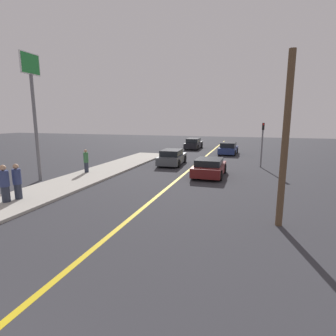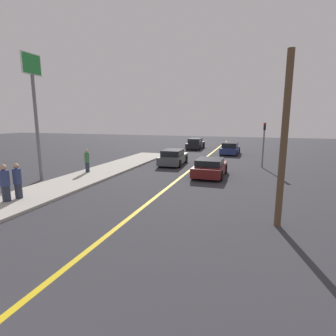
# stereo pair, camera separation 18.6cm
# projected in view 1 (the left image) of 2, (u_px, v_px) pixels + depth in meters

# --- Properties ---
(road_center_line) EXTENTS (0.20, 60.00, 0.01)m
(road_center_line) POSITION_uv_depth(u_px,v_px,m) (185.00, 173.00, 19.01)
(road_center_line) COLOR gold
(road_center_line) RESTS_ON ground_plane
(sidewalk_left) EXTENTS (3.14, 27.19, 0.13)m
(sidewalk_left) POSITION_uv_depth(u_px,v_px,m) (78.00, 180.00, 16.60)
(sidewalk_left) COLOR #ADA89E
(sidewalk_left) RESTS_ON ground_plane
(car_near_right_lane) EXTENTS (2.05, 3.97, 1.22)m
(car_near_right_lane) POSITION_uv_depth(u_px,v_px,m) (209.00, 167.00, 18.01)
(car_near_right_lane) COLOR maroon
(car_near_right_lane) RESTS_ON ground_plane
(car_ahead_center) EXTENTS (2.04, 4.24, 1.31)m
(car_ahead_center) POSITION_uv_depth(u_px,v_px,m) (172.00, 157.00, 22.54)
(car_ahead_center) COLOR #4C5156
(car_ahead_center) RESTS_ON ground_plane
(car_far_distant) EXTENTS (2.04, 3.94, 1.32)m
(car_far_distant) POSITION_uv_depth(u_px,v_px,m) (228.00, 149.00, 29.27)
(car_far_distant) COLOR navy
(car_far_distant) RESTS_ON ground_plane
(car_parked_left_lot) EXTENTS (1.89, 4.69, 1.39)m
(car_parked_left_lot) POSITION_uv_depth(u_px,v_px,m) (194.00, 144.00, 34.61)
(car_parked_left_lot) COLOR black
(car_parked_left_lot) RESTS_ON ground_plane
(pedestrian_near_curb) EXTENTS (0.41, 0.41, 1.73)m
(pedestrian_near_curb) POSITION_uv_depth(u_px,v_px,m) (5.00, 184.00, 11.88)
(pedestrian_near_curb) COLOR #282D3D
(pedestrian_near_curb) RESTS_ON sidewalk_left
(pedestrian_mid_group) EXTENTS (0.38, 0.38, 1.69)m
(pedestrian_mid_group) POSITION_uv_depth(u_px,v_px,m) (17.00, 182.00, 12.34)
(pedestrian_mid_group) COLOR #282D3D
(pedestrian_mid_group) RESTS_ON sidewalk_left
(pedestrian_far_standing) EXTENTS (0.34, 0.34, 1.64)m
(pedestrian_far_standing) POSITION_uv_depth(u_px,v_px,m) (86.00, 161.00, 18.57)
(pedestrian_far_standing) COLOR #282D3D
(pedestrian_far_standing) RESTS_ON sidewalk_left
(traffic_light) EXTENTS (0.18, 0.40, 3.59)m
(traffic_light) POSITION_uv_depth(u_px,v_px,m) (262.00, 140.00, 20.94)
(traffic_light) COLOR slate
(traffic_light) RESTS_ON ground_plane
(roadside_sign) EXTENTS (0.20, 1.46, 7.72)m
(roadside_sign) POSITION_uv_depth(u_px,v_px,m) (33.00, 93.00, 15.76)
(roadside_sign) COLOR slate
(roadside_sign) RESTS_ON ground_plane
(utility_pole) EXTENTS (0.24, 0.24, 6.16)m
(utility_pole) POSITION_uv_depth(u_px,v_px,m) (285.00, 142.00, 9.15)
(utility_pole) COLOR brown
(utility_pole) RESTS_ON ground_plane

